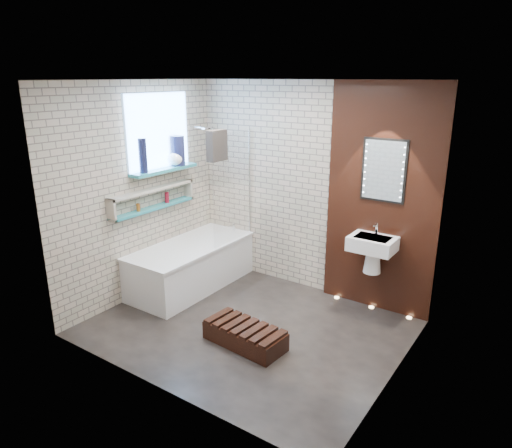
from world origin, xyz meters
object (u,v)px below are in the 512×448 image
Objects in this scene: washbasin at (372,249)px; bathtub at (191,265)px; bath_screen at (232,188)px; walnut_step at (245,336)px; led_mirror at (384,171)px.

bathtub is at bearing -163.99° from washbasin.
walnut_step is at bearing -48.84° from bath_screen.
bathtub is at bearing 151.74° from walnut_step.
bath_screen is 1.89m from led_mirror.
washbasin is 0.83× the size of led_mirror.
led_mirror is 2.32m from walnut_step.
led_mirror reaches higher than bathtub.
bath_screen is 1.98m from walnut_step.
walnut_step is (-0.78, -1.37, -0.69)m from washbasin.
led_mirror is 0.82× the size of walnut_step.
washbasin is 1.73m from walnut_step.
bathtub is 2.05× the size of walnut_step.
bath_screen is at bearing 51.10° from bathtub.
bathtub is 2.49× the size of led_mirror.
walnut_step is (1.40, -0.75, -0.20)m from bathtub.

